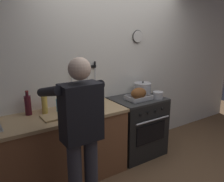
% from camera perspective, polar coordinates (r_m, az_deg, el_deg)
% --- Properties ---
extents(wall_back, '(6.00, 0.13, 2.60)m').
position_cam_1_polar(wall_back, '(3.57, 0.05, 5.23)').
color(wall_back, white).
rests_on(wall_back, ground).
extents(counter_block, '(2.03, 0.65, 0.90)m').
position_cam_1_polar(counter_block, '(3.04, -15.83, -14.05)').
color(counter_block, brown).
rests_on(counter_block, ground).
extents(stove, '(0.76, 0.67, 0.90)m').
position_cam_1_polar(stove, '(3.66, 6.12, -8.50)').
color(stove, black).
rests_on(stove, ground).
extents(person_cook, '(0.51, 0.63, 1.66)m').
position_cam_1_polar(person_cook, '(2.31, -7.65, -9.47)').
color(person_cook, '#383842').
rests_on(person_cook, ground).
extents(roasting_pan, '(0.35, 0.26, 0.18)m').
position_cam_1_polar(roasting_pan, '(3.41, 6.53, -0.82)').
color(roasting_pan, '#B7B7BC').
rests_on(roasting_pan, stove).
extents(stock_pot, '(0.26, 0.26, 0.22)m').
position_cam_1_polar(stock_pot, '(3.68, 7.51, 0.53)').
color(stock_pot, '#B7B7BC').
rests_on(stock_pot, stove).
extents(saucepan, '(0.16, 0.16, 0.10)m').
position_cam_1_polar(saucepan, '(3.54, 11.17, -0.98)').
color(saucepan, '#B7B7BC').
rests_on(saucepan, stove).
extents(cutting_board, '(0.36, 0.24, 0.02)m').
position_cam_1_polar(cutting_board, '(2.83, -13.15, -5.97)').
color(cutting_board, tan).
rests_on(cutting_board, counter_block).
extents(bottle_cooking_oil, '(0.07, 0.07, 0.29)m').
position_cam_1_polar(bottle_cooking_oil, '(2.93, -16.17, -3.13)').
color(bottle_cooking_oil, gold).
rests_on(bottle_cooking_oil, counter_block).
extents(bottle_wine_red, '(0.08, 0.08, 0.30)m').
position_cam_1_polar(bottle_wine_red, '(2.96, -19.87, -3.20)').
color(bottle_wine_red, '#47141E').
rests_on(bottle_wine_red, counter_block).
extents(bottle_hot_sauce, '(0.05, 0.05, 0.18)m').
position_cam_1_polar(bottle_hot_sauce, '(3.04, -16.30, -3.42)').
color(bottle_hot_sauce, red).
rests_on(bottle_hot_sauce, counter_block).
extents(bottle_olive_oil, '(0.07, 0.07, 0.28)m').
position_cam_1_polar(bottle_olive_oil, '(3.06, -9.49, -2.04)').
color(bottle_olive_oil, '#385623').
rests_on(bottle_olive_oil, counter_block).
extents(bottle_dish_soap, '(0.07, 0.07, 0.22)m').
position_cam_1_polar(bottle_dish_soap, '(2.98, -12.82, -3.28)').
color(bottle_dish_soap, '#338CCC').
rests_on(bottle_dish_soap, counter_block).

